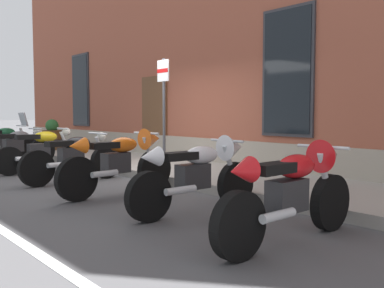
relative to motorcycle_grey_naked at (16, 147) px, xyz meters
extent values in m
plane|color=#4C4C4F|center=(3.33, 1.09, -0.47)|extent=(140.00, 140.00, 0.00)
cube|color=gray|center=(3.33, 2.25, -0.39)|extent=(28.37, 2.32, 0.16)
cube|color=brown|center=(3.33, 6.00, 3.85)|extent=(22.37, 5.18, 8.65)
cube|color=gray|center=(3.33, 3.37, -0.12)|extent=(22.37, 0.10, 0.70)
cube|color=#2D2D33|center=(-3.38, 3.39, 1.63)|extent=(1.22, 0.06, 2.52)
cube|color=black|center=(-3.38, 3.36, 1.63)|extent=(1.10, 0.03, 2.40)
cube|color=brown|center=(1.10, 3.38, 0.68)|extent=(1.10, 0.08, 2.30)
cube|color=#2D2D33|center=(5.57, 3.39, 1.63)|extent=(1.22, 0.06, 2.52)
cube|color=black|center=(5.57, 3.36, 1.63)|extent=(1.10, 0.03, 2.40)
cylinder|color=black|center=(-1.72, 0.90, -0.15)|extent=(0.18, 0.66, 0.65)
cylinder|color=silver|center=(-1.71, 0.80, 0.10)|extent=(0.10, 0.31, 0.62)
cube|color=#28282B|center=(-1.65, 0.12, 0.03)|extent=(0.26, 0.46, 0.32)
ellipsoid|color=#195633|center=(-1.66, 0.27, 0.29)|extent=(0.31, 0.54, 0.24)
cylinder|color=silver|center=(-1.71, 0.72, 0.46)|extent=(0.62, 0.09, 0.04)
cube|color=#B2BCC6|center=(-1.71, 0.78, 0.64)|extent=(0.37, 0.17, 0.40)
cylinder|color=black|center=(-0.09, 0.68, -0.14)|extent=(0.21, 0.68, 0.67)
cylinder|color=silver|center=(-0.08, 0.58, 0.09)|extent=(0.11, 0.30, 0.58)
cube|color=#28282B|center=(0.01, -0.07, 0.04)|extent=(0.28, 0.47, 0.32)
ellipsoid|color=slate|center=(-0.01, 0.08, 0.26)|extent=(0.33, 0.55, 0.24)
cube|color=black|center=(0.04, -0.29, 0.27)|extent=(0.28, 0.50, 0.10)
cylinder|color=silver|center=(-0.07, 0.50, 0.43)|extent=(0.62, 0.12, 0.04)
cylinder|color=silver|center=(0.16, -0.35, -0.09)|extent=(0.15, 0.46, 0.09)
sphere|color=silver|center=(-0.08, 0.58, 0.36)|extent=(0.18, 0.18, 0.18)
cylinder|color=black|center=(1.65, 0.67, -0.17)|extent=(0.14, 0.61, 0.61)
cylinder|color=black|center=(1.60, -0.68, -0.17)|extent=(0.14, 0.61, 0.61)
cylinder|color=silver|center=(1.64, 0.57, 0.09)|extent=(0.08, 0.32, 0.66)
cube|color=#28282B|center=(1.62, -0.06, 0.01)|extent=(0.23, 0.45, 0.32)
ellipsoid|color=gold|center=(1.63, 0.09, 0.31)|extent=(0.28, 0.53, 0.24)
cube|color=black|center=(1.62, -0.29, 0.32)|extent=(0.23, 0.49, 0.10)
cylinder|color=silver|center=(1.64, 0.49, 0.48)|extent=(0.62, 0.06, 0.04)
cylinder|color=silver|center=(1.73, -0.36, -0.12)|extent=(0.10, 0.45, 0.09)
sphere|color=silver|center=(1.64, 0.57, 0.41)|extent=(0.18, 0.18, 0.18)
cylinder|color=black|center=(3.22, 0.68, -0.15)|extent=(0.17, 0.66, 0.66)
cylinder|color=black|center=(3.34, -0.76, -0.15)|extent=(0.17, 0.66, 0.66)
cylinder|color=silver|center=(3.22, 0.58, 0.08)|extent=(0.09, 0.30, 0.59)
cube|color=#28282B|center=(3.28, -0.09, 0.03)|extent=(0.26, 0.46, 0.32)
ellipsoid|color=black|center=(3.27, 0.06, 0.26)|extent=(0.30, 0.54, 0.24)
cube|color=black|center=(3.30, -0.32, 0.27)|extent=(0.26, 0.50, 0.10)
cylinder|color=silver|center=(3.23, 0.50, 0.43)|extent=(0.62, 0.09, 0.04)
cylinder|color=silver|center=(3.43, -0.38, -0.10)|extent=(0.13, 0.46, 0.09)
sphere|color=silver|center=(3.22, 0.58, 0.36)|extent=(0.18, 0.18, 0.18)
cylinder|color=black|center=(4.80, 0.74, -0.14)|extent=(0.19, 0.68, 0.67)
cylinder|color=black|center=(4.96, -0.77, -0.14)|extent=(0.19, 0.68, 0.67)
cylinder|color=silver|center=(4.81, 0.64, 0.12)|extent=(0.10, 0.32, 0.64)
cube|color=#28282B|center=(4.89, -0.07, 0.04)|extent=(0.26, 0.46, 0.32)
ellipsoid|color=orange|center=(4.87, 0.08, 0.32)|extent=(0.31, 0.54, 0.24)
cube|color=black|center=(4.91, -0.30, 0.33)|extent=(0.27, 0.50, 0.10)
cylinder|color=silver|center=(4.82, 0.56, 0.49)|extent=(0.62, 0.10, 0.04)
cylinder|color=silver|center=(5.04, -0.35, -0.09)|extent=(0.14, 0.46, 0.09)
cone|color=orange|center=(4.81, 0.69, 0.39)|extent=(0.39, 0.38, 0.36)
cone|color=orange|center=(4.96, -0.75, 0.35)|extent=(0.27, 0.28, 0.24)
cylinder|color=black|center=(6.65, 0.83, -0.17)|extent=(0.12, 0.62, 0.62)
cylinder|color=black|center=(6.64, -0.65, -0.17)|extent=(0.12, 0.62, 0.62)
cylinder|color=silver|center=(6.65, 0.73, 0.08)|extent=(0.07, 0.31, 0.63)
cube|color=#28282B|center=(6.65, 0.04, 0.01)|extent=(0.22, 0.44, 0.32)
ellipsoid|color=silver|center=(6.65, 0.19, 0.28)|extent=(0.26, 0.52, 0.24)
cube|color=black|center=(6.65, -0.19, 0.29)|extent=(0.22, 0.48, 0.10)
cylinder|color=silver|center=(6.65, 0.65, 0.45)|extent=(0.62, 0.04, 0.04)
cylinder|color=silver|center=(6.77, -0.26, -0.12)|extent=(0.09, 0.45, 0.09)
cone|color=silver|center=(6.65, 0.78, 0.35)|extent=(0.36, 0.34, 0.36)
cone|color=silver|center=(6.64, -0.63, 0.31)|extent=(0.24, 0.26, 0.24)
cylinder|color=black|center=(8.25, 0.68, -0.16)|extent=(0.13, 0.63, 0.63)
cylinder|color=black|center=(8.29, -0.83, -0.16)|extent=(0.13, 0.63, 0.63)
cylinder|color=silver|center=(8.25, 0.58, 0.10)|extent=(0.08, 0.31, 0.64)
cube|color=#28282B|center=(8.27, -0.12, 0.02)|extent=(0.23, 0.45, 0.32)
ellipsoid|color=red|center=(8.27, 0.03, 0.30)|extent=(0.27, 0.53, 0.24)
cube|color=black|center=(8.27, -0.35, 0.31)|extent=(0.23, 0.49, 0.10)
cylinder|color=silver|center=(8.25, 0.50, 0.47)|extent=(0.62, 0.05, 0.04)
cylinder|color=silver|center=(8.40, -0.42, -0.11)|extent=(0.10, 0.45, 0.09)
cone|color=red|center=(8.25, 0.63, 0.37)|extent=(0.37, 0.35, 0.36)
cone|color=red|center=(8.28, -0.81, 0.33)|extent=(0.25, 0.27, 0.24)
cylinder|color=#4C4C51|center=(3.62, 1.83, 0.82)|extent=(0.06, 0.06, 2.26)
cube|color=white|center=(3.62, 1.81, 1.70)|extent=(0.36, 0.03, 0.44)
cube|color=red|center=(3.62, 1.79, 1.70)|extent=(0.36, 0.01, 0.08)
cylinder|color=brown|center=(-2.17, 1.81, -0.01)|extent=(0.58, 0.58, 0.61)
cylinder|color=black|center=(-2.17, 1.81, -0.01)|extent=(0.61, 0.61, 0.04)
sphere|color=#28602D|center=(-2.17, 1.81, 0.43)|extent=(0.40, 0.40, 0.40)
camera|label=1|loc=(10.89, -3.57, 0.84)|focal=40.66mm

